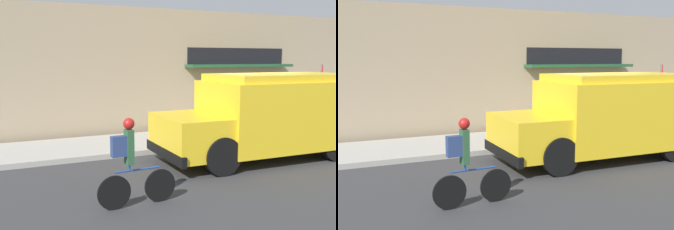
{
  "view_description": "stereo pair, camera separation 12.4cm",
  "coord_description": "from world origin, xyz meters",
  "views": [
    {
      "loc": [
        -7.01,
        -9.74,
        2.6
      ],
      "look_at": [
        -2.72,
        -0.2,
        1.1
      ],
      "focal_mm": 42.0,
      "sensor_mm": 36.0,
      "label": 1
    },
    {
      "loc": [
        -6.89,
        -9.79,
        2.6
      ],
      "look_at": [
        -2.72,
        -0.2,
        1.1
      ],
      "focal_mm": 42.0,
      "sensor_mm": 36.0,
      "label": 2
    }
  ],
  "objects": [
    {
      "name": "ground_plane",
      "position": [
        0.0,
        0.0,
        0.0
      ],
      "size": [
        70.0,
        70.0,
        0.0
      ],
      "primitive_type": "plane",
      "color": "#38383A"
    },
    {
      "name": "sidewalk",
      "position": [
        0.0,
        1.29,
        0.07
      ],
      "size": [
        28.0,
        2.59,
        0.14
      ],
      "color": "#ADAAA3",
      "rests_on": "ground_plane"
    },
    {
      "name": "storefront",
      "position": [
        0.05,
        2.91,
        2.16
      ],
      "size": [
        15.56,
        0.79,
        4.3
      ],
      "color": "tan",
      "rests_on": "ground_plane"
    },
    {
      "name": "school_bus",
      "position": [
        -0.41,
        -1.52,
        1.15
      ],
      "size": [
        5.48,
        2.72,
        2.21
      ],
      "rotation": [
        0.0,
        0.0,
        -0.02
      ],
      "color": "yellow",
      "rests_on": "ground_plane"
    },
    {
      "name": "cyclist",
      "position": [
        -4.86,
        -3.4,
        0.79
      ],
      "size": [
        1.49,
        0.21,
        1.59
      ],
      "rotation": [
        0.0,
        0.0,
        0.05
      ],
      "color": "black",
      "rests_on": "ground_plane"
    },
    {
      "name": "stop_sign_post",
      "position": [
        3.63,
        0.7,
        1.67
      ],
      "size": [
        0.45,
        0.45,
        2.29
      ],
      "color": "slate",
      "rests_on": "sidewalk"
    },
    {
      "name": "trash_bin",
      "position": [
        0.29,
        1.48,
        0.53
      ],
      "size": [
        0.53,
        0.53,
        0.77
      ],
      "color": "#38383D",
      "rests_on": "sidewalk"
    }
  ]
}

